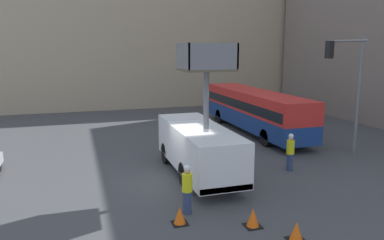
# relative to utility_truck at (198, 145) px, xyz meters

# --- Properties ---
(ground_plane) EXTENTS (120.00, 120.00, 0.00)m
(ground_plane) POSITION_rel_utility_truck_xyz_m (-0.99, -0.36, -1.54)
(ground_plane) COLOR #424244
(building_backdrop_far) EXTENTS (44.00, 10.00, 14.07)m
(building_backdrop_far) POSITION_rel_utility_truck_xyz_m (-0.99, 25.53, 5.50)
(building_backdrop_far) COLOR tan
(building_backdrop_far) RESTS_ON ground_plane
(utility_truck) EXTENTS (2.24, 7.00, 6.15)m
(utility_truck) POSITION_rel_utility_truck_xyz_m (0.00, 0.00, 0.00)
(utility_truck) COLOR white
(utility_truck) RESTS_ON ground_plane
(city_bus) EXTENTS (2.51, 12.45, 2.95)m
(city_bus) POSITION_rel_utility_truck_xyz_m (6.75, 7.81, 0.22)
(city_bus) COLOR navy
(city_bus) RESTS_ON ground_plane
(traffic_light_pole) EXTENTS (2.76, 2.51, 6.62)m
(traffic_light_pole) POSITION_rel_utility_truck_xyz_m (8.92, 0.91, 2.84)
(traffic_light_pole) COLOR slate
(traffic_light_pole) RESTS_ON ground_plane
(road_worker_near_truck) EXTENTS (0.38, 0.38, 1.85)m
(road_worker_near_truck) POSITION_rel_utility_truck_xyz_m (-1.65, -3.72, -0.61)
(road_worker_near_truck) COLOR navy
(road_worker_near_truck) RESTS_ON ground_plane
(road_worker_directing) EXTENTS (0.38, 0.38, 1.87)m
(road_worker_directing) POSITION_rel_utility_truck_xyz_m (4.56, -0.55, -0.60)
(road_worker_directing) COLOR navy
(road_worker_directing) RESTS_ON ground_plane
(traffic_cone_near_truck) EXTENTS (0.54, 0.54, 0.62)m
(traffic_cone_near_truck) POSITION_rel_utility_truck_xyz_m (1.06, -6.62, -1.25)
(traffic_cone_near_truck) COLOR black
(traffic_cone_near_truck) RESTS_ON ground_plane
(traffic_cone_mid_road) EXTENTS (0.56, 0.56, 0.64)m
(traffic_cone_mid_road) POSITION_rel_utility_truck_xyz_m (0.18, -5.37, -1.24)
(traffic_cone_mid_road) COLOR black
(traffic_cone_mid_road) RESTS_ON ground_plane
(traffic_cone_far_side) EXTENTS (0.54, 0.54, 0.61)m
(traffic_cone_far_side) POSITION_rel_utility_truck_xyz_m (-2.13, -4.44, -1.25)
(traffic_cone_far_side) COLOR black
(traffic_cone_far_side) RESTS_ON ground_plane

